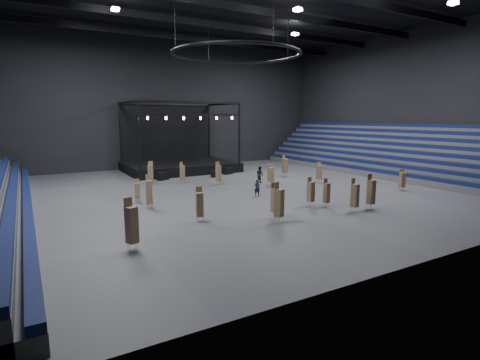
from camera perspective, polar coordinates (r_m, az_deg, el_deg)
floor at (r=37.25m, az=-0.54°, el=-1.59°), size 50.00×50.00×0.00m
wall_back at (r=55.83m, az=-11.43°, el=11.21°), size 50.00×0.20×18.00m
wall_front at (r=21.06m, az=29.68°, el=13.27°), size 50.00×0.20×18.00m
wall_right at (r=53.50m, az=23.90°, el=10.68°), size 0.20×42.00×18.00m
bleachers_right at (r=52.11m, az=22.01°, el=2.83°), size 7.20×40.00×6.40m
stage at (r=51.63m, az=-9.46°, el=3.03°), size 14.00×10.00×9.20m
truss_ring at (r=37.01m, az=-0.58°, el=18.58°), size 12.30×12.30×5.15m
roof_girders at (r=37.90m, az=-0.59°, el=24.86°), size 49.00×30.35×0.70m
floodlights at (r=34.44m, az=3.03°, el=25.39°), size 28.60×16.60×0.25m
flight_case_left at (r=44.25m, az=-11.71°, el=0.58°), size 1.50×1.15×0.89m
flight_case_mid at (r=45.49m, az=-3.67°, el=0.95°), size 1.36×0.94×0.82m
flight_case_right at (r=47.92m, az=-1.83°, el=1.40°), size 1.36×0.98×0.82m
chair_stack_0 at (r=30.99m, az=10.73°, el=-1.68°), size 0.52×0.52×2.40m
chair_stack_1 at (r=31.19m, az=19.33°, el=-1.63°), size 0.54×0.54×2.82m
chair_stack_2 at (r=31.12m, az=13.06°, el=-1.84°), size 0.42×0.42×2.33m
chair_stack_3 at (r=32.96m, az=-15.39°, el=-1.52°), size 0.51×0.51×2.01m
chair_stack_4 at (r=25.78m, az=5.95°, el=-3.38°), size 0.69×0.69×2.82m
chair_stack_5 at (r=21.16m, az=-16.21°, el=-6.44°), size 0.70×0.70×2.94m
chair_stack_6 at (r=40.34m, az=-3.31°, el=1.09°), size 0.52×0.52×2.47m
chair_stack_7 at (r=41.87m, az=-13.48°, el=1.19°), size 0.71×0.71×2.47m
chair_stack_8 at (r=26.00m, az=-6.18°, el=-3.66°), size 0.58×0.58×2.48m
chair_stack_9 at (r=30.39m, az=-13.68°, el=-1.72°), size 0.58×0.58×2.76m
chair_stack_10 at (r=42.17m, az=11.98°, el=1.20°), size 0.64×0.64×2.31m
chair_stack_11 at (r=40.08m, az=23.50°, el=0.07°), size 0.59×0.59×2.18m
chair_stack_12 at (r=41.74m, az=-8.78°, el=1.16°), size 0.52×0.52×2.34m
chair_stack_13 at (r=39.79m, az=4.70°, el=0.89°), size 0.58×0.58×2.29m
chair_stack_14 at (r=27.14m, az=5.38°, el=-2.98°), size 0.52×0.52×2.57m
chair_stack_15 at (r=46.11m, az=6.83°, el=2.23°), size 0.62×0.62×2.67m
chair_stack_16 at (r=29.90m, az=17.09°, el=-2.17°), size 0.59×0.59×2.61m
man_center at (r=34.45m, az=2.62°, el=-1.20°), size 0.65×0.52×1.55m
crew_member at (r=41.66m, az=3.05°, el=0.87°), size 0.74×0.93×1.83m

